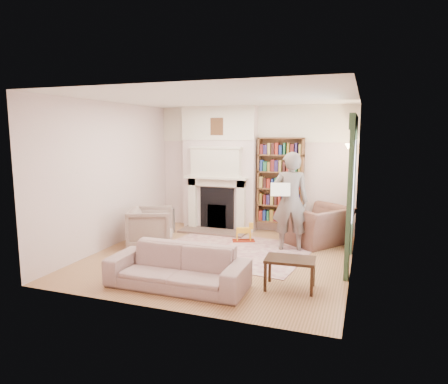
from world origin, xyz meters
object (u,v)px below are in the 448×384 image
at_px(armchair_reading, 317,225).
at_px(sofa, 178,267).
at_px(bookcase, 280,180).
at_px(coffee_table, 290,274).
at_px(rocking_horse, 244,232).
at_px(paraffin_heater, 170,220).
at_px(armchair_left, 151,227).
at_px(man_reading, 290,201).

distance_m(armchair_reading, sofa, 3.41).
distance_m(bookcase, coffee_table, 3.39).
bearing_deg(bookcase, coffee_table, -75.63).
relative_size(armchair_reading, rocking_horse, 2.57).
relative_size(bookcase, sofa, 0.91).
xyz_separation_m(armchair_reading, coffee_table, (-0.09, -2.51, -0.15)).
height_order(bookcase, sofa, bookcase).
relative_size(coffee_table, paraffin_heater, 1.27).
relative_size(armchair_left, sofa, 0.42).
height_order(bookcase, armchair_left, bookcase).
xyz_separation_m(bookcase, coffee_table, (0.81, -3.15, -0.95)).
height_order(coffee_table, rocking_horse, coffee_table).
distance_m(man_reading, coffee_table, 2.07).
height_order(man_reading, paraffin_heater, man_reading).
relative_size(sofa, coffee_table, 2.90).
height_order(sofa, paraffin_heater, sofa).
distance_m(man_reading, paraffin_heater, 2.87).
relative_size(man_reading, rocking_horse, 4.13).
height_order(armchair_left, man_reading, man_reading).
xyz_separation_m(armchair_reading, paraffin_heater, (-3.21, -0.17, -0.10)).
xyz_separation_m(sofa, paraffin_heater, (-1.58, 2.82, -0.02)).
distance_m(armchair_left, coffee_table, 3.20).
relative_size(armchair_reading, armchair_left, 1.38).
bearing_deg(armchair_left, man_reading, -98.98).
height_order(armchair_reading, coffee_table, armchair_reading).
bearing_deg(armchair_left, paraffin_heater, -15.34).
height_order(armchair_reading, rocking_horse, armchair_reading).
bearing_deg(paraffin_heater, bookcase, 19.28).
bearing_deg(rocking_horse, man_reading, -35.84).
bearing_deg(sofa, armchair_left, 129.41).
xyz_separation_m(armchair_left, coffee_table, (2.96, -1.22, -0.16)).
relative_size(sofa, paraffin_heater, 3.69).
xyz_separation_m(man_reading, coffee_table, (0.36, -1.91, -0.71)).
xyz_separation_m(bookcase, paraffin_heater, (-2.32, -0.81, -0.90)).
height_order(armchair_reading, paraffin_heater, armchair_reading).
bearing_deg(bookcase, man_reading, -70.13).
xyz_separation_m(coffee_table, paraffin_heater, (-3.12, 2.34, 0.05)).
bearing_deg(sofa, armchair_reading, 60.96).
relative_size(bookcase, armchair_left, 2.19).
height_order(man_reading, rocking_horse, man_reading).
bearing_deg(man_reading, armchair_reading, -141.52).
bearing_deg(coffee_table, paraffin_heater, 139.58).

